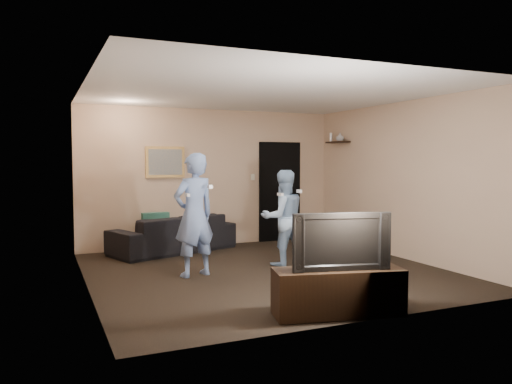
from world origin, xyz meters
name	(u,v)px	position (x,y,z in m)	size (l,w,h in m)	color
ground	(266,271)	(0.00, 0.00, 0.00)	(5.00, 5.00, 0.00)	black
ceiling	(266,93)	(0.00, 0.00, 2.60)	(5.00, 5.00, 0.04)	silver
wall_back	(211,178)	(0.00, 2.50, 1.30)	(5.00, 0.04, 2.60)	tan
wall_front	(370,193)	(0.00, -2.50, 1.30)	(5.00, 0.04, 2.60)	tan
wall_left	(86,186)	(-2.50, 0.00, 1.30)	(0.04, 5.00, 2.60)	tan
wall_right	(403,180)	(2.50, 0.00, 1.30)	(0.04, 5.00, 2.60)	tan
sofa	(173,233)	(-0.86, 2.09, 0.33)	(2.23, 0.87, 0.65)	black
throw_pillow	(156,226)	(-1.17, 2.09, 0.48)	(0.47, 0.15, 0.47)	#194B40
painting_frame	(165,162)	(-0.90, 2.48, 1.60)	(0.72, 0.05, 0.57)	olive
painting_canvas	(165,162)	(-0.90, 2.45, 1.60)	(0.62, 0.01, 0.47)	slate
doorway	(280,191)	(1.45, 2.47, 1.00)	(0.90, 0.06, 2.00)	black
light_switch	(253,177)	(0.85, 2.48, 1.30)	(0.08, 0.02, 0.12)	silver
wall_shelf	(338,142)	(2.39, 1.80, 1.99)	(0.20, 0.60, 0.03)	black
shelf_vase	(340,137)	(2.39, 1.72, 2.09)	(0.15, 0.15, 0.16)	#AEAFB3
shelf_figurine	(331,137)	(2.39, 2.05, 2.09)	(0.06, 0.06, 0.18)	silver
tv_console	(338,292)	(-0.19, -2.22, 0.25)	(1.36, 0.44, 0.49)	black
television	(339,240)	(-0.19, -2.22, 0.79)	(1.04, 0.14, 0.60)	black
wii_player_left	(194,215)	(-1.05, 0.11, 0.87)	(0.72, 0.57, 1.73)	#7997D1
wii_player_right	(283,218)	(0.42, 0.27, 0.74)	(0.74, 0.58, 1.48)	#90B0D1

